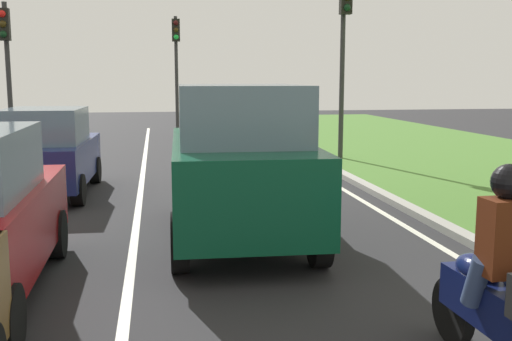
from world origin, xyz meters
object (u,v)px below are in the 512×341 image
(car_hatchback_far, at_px, (48,152))
(traffic_light_near_right, at_px, (344,35))
(rider_person, at_px, (506,235))
(car_suv_ahead, at_px, (238,161))
(traffic_light_overhead_left, at_px, (6,53))
(traffic_light_far_median, at_px, (176,54))
(motorcycle, at_px, (505,314))

(car_hatchback_far, bearing_deg, traffic_light_near_right, 30.01)
(rider_person, bearing_deg, car_suv_ahead, 105.98)
(traffic_light_near_right, distance_m, traffic_light_overhead_left, 9.69)
(traffic_light_near_right, height_order, traffic_light_far_median, traffic_light_near_right)
(car_suv_ahead, height_order, traffic_light_near_right, traffic_light_near_right)
(car_suv_ahead, xyz_separation_m, car_hatchback_far, (-3.37, 3.98, -0.28))
(car_suv_ahead, distance_m, traffic_light_overhead_left, 11.39)
(traffic_light_near_right, bearing_deg, traffic_light_overhead_left, 169.27)
(motorcycle, relative_size, traffic_light_near_right, 0.35)
(traffic_light_overhead_left, height_order, traffic_light_far_median, traffic_light_far_median)
(car_suv_ahead, xyz_separation_m, traffic_light_far_median, (-0.29, 16.70, 2.19))
(traffic_light_far_median, bearing_deg, traffic_light_near_right, -62.98)
(rider_person, height_order, traffic_light_far_median, traffic_light_far_median)
(car_suv_ahead, bearing_deg, motorcycle, -70.63)
(car_suv_ahead, height_order, motorcycle, car_suv_ahead)
(traffic_light_far_median, bearing_deg, rider_person, -85.36)
(car_hatchback_far, height_order, traffic_light_far_median, traffic_light_far_median)
(traffic_light_overhead_left, bearing_deg, car_hatchback_far, -71.06)
(motorcycle, xyz_separation_m, traffic_light_far_median, (-1.73, 21.33, 2.79))
(motorcycle, xyz_separation_m, traffic_light_near_right, (2.69, 12.67, 3.01))
(car_suv_ahead, xyz_separation_m, rider_person, (1.44, -4.58, 0.02))
(car_suv_ahead, height_order, rider_person, car_suv_ahead)
(car_suv_ahead, relative_size, traffic_light_far_median, 0.94)
(car_hatchback_far, relative_size, traffic_light_near_right, 0.70)
(car_suv_ahead, bearing_deg, car_hatchback_far, 132.32)
(car_hatchback_far, distance_m, motorcycle, 9.87)
(rider_person, relative_size, traffic_light_far_median, 0.24)
(rider_person, xyz_separation_m, traffic_light_near_right, (2.69, 12.62, 2.39))
(motorcycle, relative_size, traffic_light_overhead_left, 0.42)
(car_hatchback_far, xyz_separation_m, traffic_light_far_median, (3.08, 12.72, 2.47))
(rider_person, xyz_separation_m, traffic_light_overhead_left, (-6.82, 14.42, 1.90))
(traffic_light_overhead_left, relative_size, traffic_light_far_median, 0.93)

